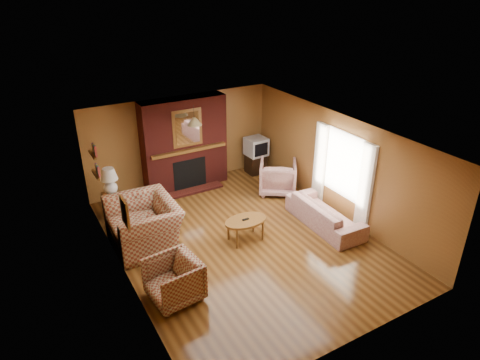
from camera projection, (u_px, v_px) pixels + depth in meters
floor at (243, 240)px, 9.15m from camera, size 6.50×6.50×0.00m
ceiling at (243, 134)px, 8.10m from camera, size 6.50×6.50×0.00m
wall_back at (181, 141)px, 11.16m from camera, size 6.50×0.00×6.50m
wall_front at (358, 281)px, 6.09m from camera, size 6.50×0.00×6.50m
wall_left at (120, 223)px, 7.51m from camera, size 0.00×6.50×6.50m
wall_right at (338, 165)px, 9.75m from camera, size 0.00×6.50×6.50m
fireplace at (185, 145)px, 10.96m from camera, size 2.20×0.82×2.40m
window_right at (342, 172)px, 9.60m from camera, size 0.10×1.85×2.00m
bookshelf at (95, 161)px, 8.81m from camera, size 0.09×0.55×0.71m
botanical_print at (125, 212)px, 7.13m from camera, size 0.05×0.40×0.50m
pendant_light at (194, 121)px, 10.07m from camera, size 0.36×0.36×0.48m
plaid_loveseat at (144, 224)px, 8.81m from camera, size 1.33×1.51×0.97m
plaid_armchair at (174, 280)px, 7.35m from camera, size 0.94×0.92×0.78m
floral_sofa at (325, 214)px, 9.57m from camera, size 0.85×2.04×0.59m
floral_armchair at (278, 177)px, 10.98m from camera, size 1.28×1.28×0.85m
coffee_table at (246, 222)px, 8.98m from camera, size 0.93×0.58×0.51m
side_table at (113, 204)px, 10.00m from camera, size 0.41×0.41×0.55m
table_lamp at (109, 180)px, 9.72m from camera, size 0.39×0.39×0.65m
tv_stand at (256, 164)px, 12.13m from camera, size 0.50×0.45×0.54m
crt_tv at (256, 147)px, 11.90m from camera, size 0.57×0.56×0.50m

